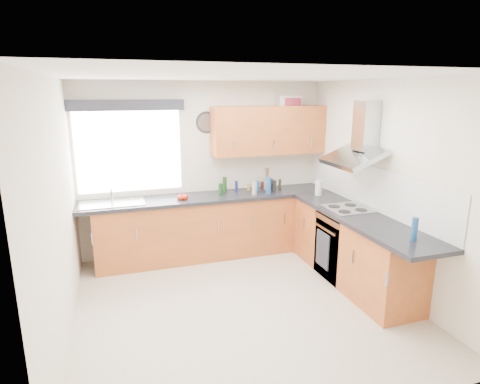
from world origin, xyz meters
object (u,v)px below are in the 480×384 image
object	(u,v)px
extractor_hood	(359,141)
upper_cabinets	(269,130)
oven	(345,245)
washing_machine	(200,231)

from	to	relation	value
extractor_hood	upper_cabinets	distance (m)	1.48
oven	washing_machine	distance (m)	2.05
extractor_hood	upper_cabinets	bearing A→B (deg)	116.13
extractor_hood	oven	bearing A→B (deg)	180.00
extractor_hood	upper_cabinets	size ratio (longest dim) A/B	0.46
extractor_hood	washing_machine	xyz separation A→B (m)	(-1.75, 1.22, -1.39)
oven	extractor_hood	size ratio (longest dim) A/B	1.09
extractor_hood	upper_cabinets	xyz separation A→B (m)	(-0.65, 1.33, 0.03)
upper_cabinets	washing_machine	xyz separation A→B (m)	(-1.10, -0.10, -1.42)
oven	upper_cabinets	bearing A→B (deg)	112.54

